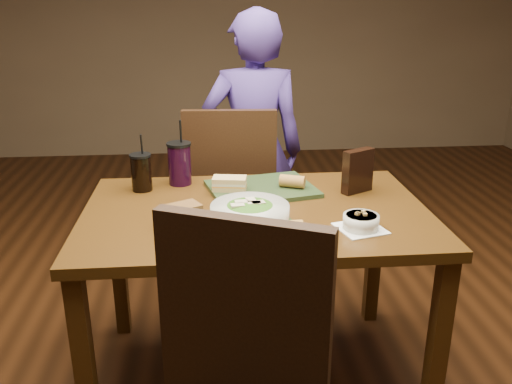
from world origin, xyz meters
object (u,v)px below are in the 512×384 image
(cup_berry, at_px, (180,163))
(chip_bag, at_px, (358,171))
(diner, at_px, (254,152))
(salad_bowl, at_px, (250,214))
(baguette_near, at_px, (286,229))
(tray_far, at_px, (262,189))
(sandwich_far, at_px, (230,183))
(soup_bowl, at_px, (361,222))
(tray_near, at_px, (234,228))
(baguette_far, at_px, (292,181))
(sandwich_near, at_px, (183,213))
(cup_cola, at_px, (141,172))
(dining_table, at_px, (256,231))
(chair_far, at_px, (230,194))

(cup_berry, xyz_separation_m, chip_bag, (0.73, -0.17, -0.00))
(diner, distance_m, salad_bowl, 1.08)
(baguette_near, relative_size, chip_bag, 0.60)
(diner, xyz_separation_m, tray_far, (-0.02, -0.67, 0.03))
(sandwich_far, bearing_deg, soup_bowl, -42.36)
(soup_bowl, bearing_deg, tray_near, 175.97)
(salad_bowl, height_order, baguette_near, salad_bowl)
(tray_far, bearing_deg, tray_near, -109.34)
(baguette_near, xyz_separation_m, baguette_far, (0.09, 0.48, -0.00))
(salad_bowl, xyz_separation_m, sandwich_near, (-0.23, 0.08, -0.02))
(sandwich_far, bearing_deg, baguette_far, 1.67)
(diner, relative_size, cup_berry, 5.22)
(sandwich_near, relative_size, cup_berry, 0.52)
(sandwich_near, height_order, baguette_near, sandwich_near)
(tray_far, xyz_separation_m, baguette_far, (0.12, -0.02, 0.03))
(salad_bowl, xyz_separation_m, cup_berry, (-0.26, 0.53, 0.03))
(tray_near, xyz_separation_m, cup_cola, (-0.36, 0.45, 0.07))
(baguette_near, height_order, cup_berry, cup_berry)
(tray_far, xyz_separation_m, sandwich_far, (-0.13, -0.02, 0.04))
(baguette_far, distance_m, cup_cola, 0.62)
(diner, height_order, cup_berry, diner)
(tray_far, relative_size, sandwich_far, 2.90)
(dining_table, relative_size, sandwich_far, 8.99)
(baguette_far, bearing_deg, tray_near, -125.04)
(tray_near, bearing_deg, chair_far, 88.52)
(cup_berry, bearing_deg, salad_bowl, -63.96)
(diner, relative_size, salad_bowl, 5.46)
(cup_berry, bearing_deg, tray_near, -68.55)
(baguette_far, height_order, cup_cola, cup_cola)
(baguette_near, distance_m, cup_berry, 0.72)
(dining_table, distance_m, soup_bowl, 0.42)
(dining_table, distance_m, baguette_near, 0.33)
(baguette_far, bearing_deg, chair_far, 116.10)
(chair_far, xyz_separation_m, salad_bowl, (0.03, -0.88, 0.25))
(cup_berry, bearing_deg, baguette_near, -59.28)
(diner, bearing_deg, sandwich_far, 78.95)
(sandwich_near, bearing_deg, chip_bag, 21.95)
(diner, height_order, chip_bag, diner)
(diner, distance_m, cup_berry, 0.66)
(chip_bag, bearing_deg, tray_near, -175.90)
(tray_near, bearing_deg, sandwich_near, 160.34)
(soup_bowl, relative_size, baguette_far, 1.81)
(diner, xyz_separation_m, salad_bowl, (-0.11, -1.07, 0.08))
(chair_far, bearing_deg, tray_near, -91.48)
(diner, bearing_deg, tray_near, 83.15)
(baguette_near, bearing_deg, salad_bowl, 139.97)
(baguette_near, bearing_deg, sandwich_far, 109.09)
(sandwich_near, xyz_separation_m, cup_berry, (-0.03, 0.45, 0.05))
(baguette_near, xyz_separation_m, cup_cola, (-0.52, 0.55, 0.03))
(diner, relative_size, chip_bag, 8.18)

